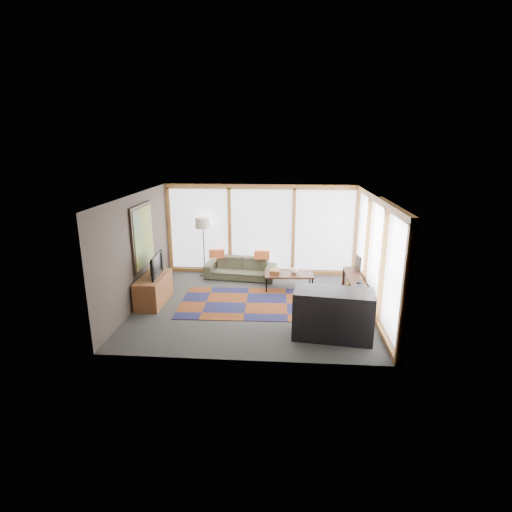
# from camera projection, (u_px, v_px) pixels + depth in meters

# --- Properties ---
(ground) EXTENTS (5.50, 5.50, 0.00)m
(ground) POSITION_uv_depth(u_px,v_px,m) (255.00, 305.00, 9.47)
(ground) COLOR #2D2E2B
(ground) RESTS_ON ground
(room_envelope) EXTENTS (5.52, 5.02, 2.62)m
(room_envelope) POSITION_uv_depth(u_px,v_px,m) (277.00, 237.00, 9.55)
(room_envelope) COLOR #3D322C
(room_envelope) RESTS_ON ground
(rug) EXTENTS (3.19, 2.11, 0.01)m
(rug) POSITION_uv_depth(u_px,v_px,m) (246.00, 303.00, 9.58)
(rug) COLOR #662F13
(rug) RESTS_ON ground
(sofa) EXTENTS (2.05, 0.99, 0.58)m
(sofa) POSITION_uv_depth(u_px,v_px,m) (240.00, 268.00, 11.30)
(sofa) COLOR #383D2B
(sofa) RESTS_ON ground
(pillow_left) EXTENTS (0.45, 0.21, 0.24)m
(pillow_left) POSITION_uv_depth(u_px,v_px,m) (217.00, 254.00, 11.26)
(pillow_left) COLOR orange
(pillow_left) RESTS_ON sofa
(pillow_right) EXTENTS (0.44, 0.16, 0.24)m
(pillow_right) POSITION_uv_depth(u_px,v_px,m) (262.00, 255.00, 11.13)
(pillow_right) COLOR orange
(pillow_right) RESTS_ON sofa
(floor_lamp) EXTENTS (0.43, 0.43, 1.70)m
(floor_lamp) POSITION_uv_depth(u_px,v_px,m) (204.00, 247.00, 11.39)
(floor_lamp) COLOR black
(floor_lamp) RESTS_ON ground
(coffee_table) EXTENTS (1.29, 0.70, 0.42)m
(coffee_table) POSITION_uv_depth(u_px,v_px,m) (289.00, 281.00, 10.47)
(coffee_table) COLOR black
(coffee_table) RESTS_ON ground
(book_stack) EXTENTS (0.30, 0.35, 0.11)m
(book_stack) POSITION_uv_depth(u_px,v_px,m) (275.00, 272.00, 10.41)
(book_stack) COLOR brown
(book_stack) RESTS_ON coffee_table
(vase) EXTENTS (0.25, 0.25, 0.17)m
(vase) POSITION_uv_depth(u_px,v_px,m) (294.00, 271.00, 10.38)
(vase) COLOR beige
(vase) RESTS_ON coffee_table
(bookshelf) EXTENTS (0.40, 2.21, 0.55)m
(bookshelf) POSITION_uv_depth(u_px,v_px,m) (357.00, 291.00, 9.57)
(bookshelf) COLOR black
(bookshelf) RESTS_ON ground
(bowl_a) EXTENTS (0.24, 0.24, 0.10)m
(bowl_a) POSITION_uv_depth(u_px,v_px,m) (360.00, 287.00, 8.94)
(bowl_a) COLOR black
(bowl_a) RESTS_ON bookshelf
(bowl_b) EXTENTS (0.16, 0.16, 0.08)m
(bowl_b) POSITION_uv_depth(u_px,v_px,m) (360.00, 283.00, 9.24)
(bowl_b) COLOR black
(bowl_b) RESTS_ON bookshelf
(shelf_picture) EXTENTS (0.11, 0.31, 0.40)m
(shelf_picture) POSITION_uv_depth(u_px,v_px,m) (358.00, 264.00, 10.14)
(shelf_picture) COLOR black
(shelf_picture) RESTS_ON bookshelf
(tv_console) EXTENTS (0.55, 1.33, 0.66)m
(tv_console) POSITION_uv_depth(u_px,v_px,m) (154.00, 290.00, 9.53)
(tv_console) COLOR brown
(tv_console) RESTS_ON ground
(television) EXTENTS (0.17, 0.93, 0.53)m
(television) POSITION_uv_depth(u_px,v_px,m) (153.00, 265.00, 9.41)
(television) COLOR black
(television) RESTS_ON tv_console
(bar_counter) EXTENTS (1.61, 0.90, 0.97)m
(bar_counter) POSITION_uv_depth(u_px,v_px,m) (333.00, 314.00, 7.79)
(bar_counter) COLOR black
(bar_counter) RESTS_ON ground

